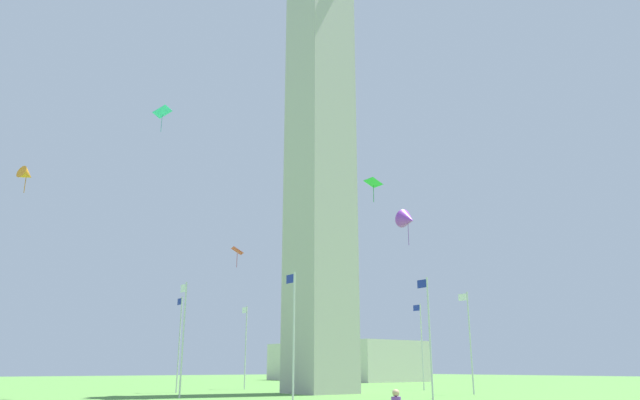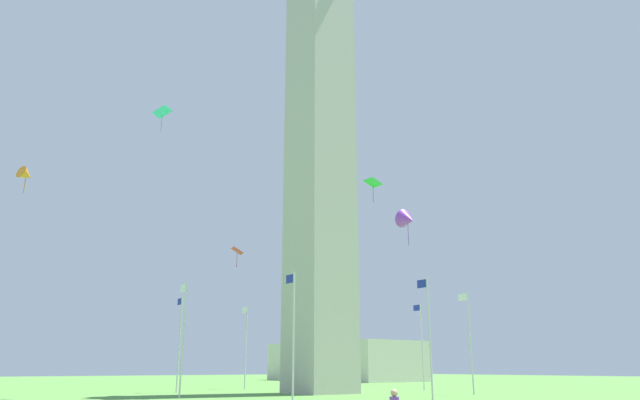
% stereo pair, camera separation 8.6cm
% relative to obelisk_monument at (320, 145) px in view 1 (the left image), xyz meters
% --- Properties ---
extents(ground_plane, '(260.00, 260.00, 0.00)m').
position_rel_obelisk_monument_xyz_m(ground_plane, '(0.00, 0.00, -24.71)').
color(ground_plane, '#548C3D').
extents(obelisk_monument, '(5.44, 5.44, 49.43)m').
position_rel_obelisk_monument_xyz_m(obelisk_monument, '(0.00, 0.00, 0.00)').
color(obelisk_monument, '#B7B2A8').
rests_on(obelisk_monument, ground).
extents(flagpole_n, '(1.12, 0.14, 9.20)m').
position_rel_obelisk_monument_xyz_m(flagpole_n, '(14.05, 0.00, -19.71)').
color(flagpole_n, silver).
rests_on(flagpole_n, ground).
extents(flagpole_ne, '(1.12, 0.14, 9.20)m').
position_rel_obelisk_monument_xyz_m(flagpole_ne, '(9.95, 9.90, -19.71)').
color(flagpole_ne, silver).
rests_on(flagpole_ne, ground).
extents(flagpole_e, '(1.12, 0.14, 9.20)m').
position_rel_obelisk_monument_xyz_m(flagpole_e, '(0.05, 13.99, -19.71)').
color(flagpole_e, silver).
rests_on(flagpole_e, ground).
extents(flagpole_se, '(1.12, 0.14, 9.20)m').
position_rel_obelisk_monument_xyz_m(flagpole_se, '(-9.84, 9.90, -19.71)').
color(flagpole_se, silver).
rests_on(flagpole_se, ground).
extents(flagpole_s, '(1.12, 0.14, 9.20)m').
position_rel_obelisk_monument_xyz_m(flagpole_s, '(-13.94, 0.00, -19.71)').
color(flagpole_s, silver).
rests_on(flagpole_s, ground).
extents(flagpole_sw, '(1.12, 0.14, 9.20)m').
position_rel_obelisk_monument_xyz_m(flagpole_sw, '(-9.84, -9.90, -19.71)').
color(flagpole_sw, silver).
rests_on(flagpole_sw, ground).
extents(flagpole_w, '(1.12, 0.14, 9.20)m').
position_rel_obelisk_monument_xyz_m(flagpole_w, '(0.05, -13.99, -19.71)').
color(flagpole_w, silver).
rests_on(flagpole_w, ground).
extents(flagpole_nw, '(1.12, 0.14, 9.20)m').
position_rel_obelisk_monument_xyz_m(flagpole_nw, '(9.95, -9.90, -19.71)').
color(flagpole_nw, silver).
rests_on(flagpole_nw, ground).
extents(kite_cyan_diamond, '(1.92, 1.94, 2.37)m').
position_rel_obelisk_monument_xyz_m(kite_cyan_diamond, '(3.19, 16.04, 0.52)').
color(kite_cyan_diamond, '#33C6D1').
extents(kite_purple_delta, '(1.98, 1.72, 3.12)m').
position_rel_obelisk_monument_xyz_m(kite_purple_delta, '(-12.70, 0.53, -10.63)').
color(kite_purple_delta, purple).
extents(kite_orange_delta, '(1.11, 1.16, 1.60)m').
position_rel_obelisk_monument_xyz_m(kite_orange_delta, '(-8.95, 28.60, -11.39)').
color(kite_orange_delta, orange).
extents(kite_red_diamond, '(1.33, 1.24, 1.83)m').
position_rel_obelisk_monument_xyz_m(kite_red_diamond, '(1.19, 8.66, -12.09)').
color(kite_red_diamond, red).
extents(kite_green_diamond, '(1.07, 1.01, 1.66)m').
position_rel_obelisk_monument_xyz_m(kite_green_diamond, '(-16.11, 7.42, -9.67)').
color(kite_green_diamond, green).
extents(distant_building, '(29.50, 14.50, 6.70)m').
position_rel_obelisk_monument_xyz_m(distant_building, '(39.97, -35.76, -21.36)').
color(distant_building, beige).
rests_on(distant_building, ground).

